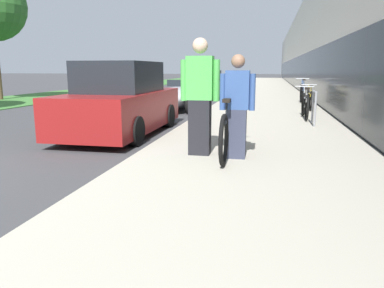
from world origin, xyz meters
The scene contains 13 objects.
sidewalk_slab centered at (5.61, 21.00, 0.08)m, with size 3.93×70.00×0.16m.
storefront_facade centered at (12.61, 29.00, 2.88)m, with size 10.01×70.00×5.77m.
lawn_strip centered at (-6.32, 25.00, 0.01)m, with size 4.55×70.00×0.03m.
tandem_bicycle centered at (5.15, 2.48, 0.55)m, with size 0.52×2.44×0.94m.
person_rider centered at (5.29, 2.19, 0.95)m, with size 0.54×0.21×1.58m.
person_bystander centered at (4.69, 2.32, 1.08)m, with size 0.62×0.24×1.83m.
bike_rack_hoop centered at (6.84, 6.02, 0.67)m, with size 0.05×0.60×0.84m.
cruiser_bike_nearest centered at (6.75, 7.29, 0.53)m, with size 0.52×1.76×0.88m.
cruiser_bike_middle centered at (7.10, 9.76, 0.51)m, with size 0.52×1.65×0.83m.
cruiser_bike_farthest centered at (7.06, 12.06, 0.57)m, with size 0.52×1.85×0.98m.
parked_sedan_curbside centered at (2.38, 4.72, 0.75)m, with size 1.80×4.20×1.68m.
vintage_roadster_curbside centered at (2.39, 10.20, 0.48)m, with size 1.70×4.32×1.10m.
parked_sedan_far centered at (2.34, 16.29, 0.65)m, with size 1.90×4.17×1.45m.
Camera 1 is at (5.76, -3.52, 1.52)m, focal length 35.00 mm.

